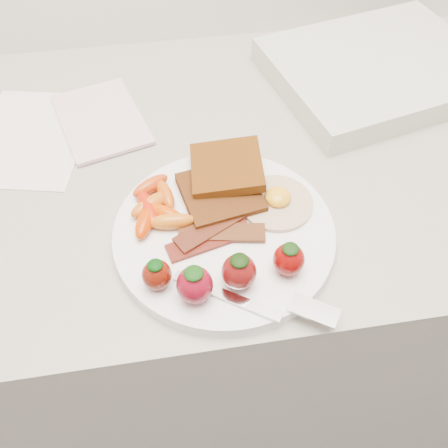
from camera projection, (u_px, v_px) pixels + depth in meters
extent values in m
cube|color=gray|center=(223.00, 306.00, 1.07)|extent=(2.00, 0.60, 0.90)
cylinder|color=white|center=(224.00, 234.00, 0.61)|extent=(0.27, 0.27, 0.02)
cube|color=black|center=(220.00, 194.00, 0.63)|extent=(0.11, 0.11, 0.01)
cube|color=#3C1405|center=(227.00, 167.00, 0.64)|extent=(0.10, 0.10, 0.02)
cylinder|color=silver|center=(276.00, 203.00, 0.63)|extent=(0.11, 0.11, 0.01)
ellipsoid|color=gold|center=(278.00, 197.00, 0.62)|extent=(0.04, 0.04, 0.02)
cube|color=#370304|center=(209.00, 240.00, 0.59)|extent=(0.11, 0.05, 0.00)
cube|color=black|center=(222.00, 232.00, 0.60)|extent=(0.11, 0.04, 0.00)
cube|color=black|center=(214.00, 226.00, 0.60)|extent=(0.10, 0.07, 0.00)
ellipsoid|color=#C75B13|center=(151.00, 204.00, 0.62)|extent=(0.06, 0.05, 0.02)
ellipsoid|color=#CD4100|center=(166.00, 214.00, 0.61)|extent=(0.06, 0.05, 0.02)
ellipsoid|color=#CE3600|center=(146.00, 219.00, 0.60)|extent=(0.04, 0.06, 0.02)
ellipsoid|color=#C8500C|center=(165.00, 195.00, 0.63)|extent=(0.03, 0.05, 0.02)
ellipsoid|color=#C03D10|center=(151.00, 186.00, 0.64)|extent=(0.05, 0.04, 0.02)
ellipsoid|color=#C46113|center=(172.00, 221.00, 0.60)|extent=(0.06, 0.02, 0.02)
ellipsoid|color=red|center=(147.00, 208.00, 0.61)|extent=(0.03, 0.06, 0.02)
ellipsoid|color=#5C1106|center=(157.00, 275.00, 0.54)|extent=(0.03, 0.03, 0.04)
ellipsoid|color=black|center=(155.00, 265.00, 0.53)|extent=(0.02, 0.02, 0.01)
ellipsoid|color=maroon|center=(195.00, 285.00, 0.53)|extent=(0.04, 0.04, 0.04)
ellipsoid|color=#0D3709|center=(194.00, 273.00, 0.51)|extent=(0.02, 0.02, 0.01)
ellipsoid|color=#5D0C0C|center=(239.00, 272.00, 0.54)|extent=(0.04, 0.04, 0.04)
ellipsoid|color=black|center=(239.00, 260.00, 0.52)|extent=(0.02, 0.02, 0.01)
ellipsoid|color=#6E0604|center=(289.00, 260.00, 0.55)|extent=(0.04, 0.04, 0.04)
ellipsoid|color=black|center=(291.00, 249.00, 0.54)|extent=(0.02, 0.02, 0.01)
cube|color=silver|center=(227.00, 296.00, 0.54)|extent=(0.11, 0.08, 0.00)
cube|color=silver|center=(314.00, 310.00, 0.53)|extent=(0.06, 0.05, 0.00)
cube|color=white|center=(31.00, 137.00, 0.73)|extent=(0.20, 0.24, 0.00)
cube|color=beige|center=(101.00, 119.00, 0.75)|extent=(0.16, 0.19, 0.01)
cube|color=beige|center=(378.00, 69.00, 0.81)|extent=(0.38, 0.33, 0.04)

